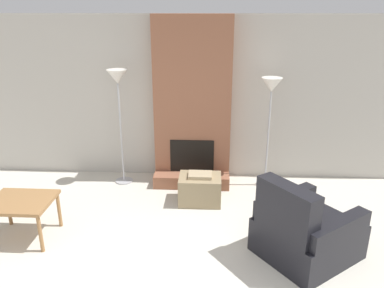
{
  "coord_description": "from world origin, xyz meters",
  "views": [
    {
      "loc": [
        0.32,
        -2.51,
        2.66
      ],
      "look_at": [
        0.0,
        3.0,
        0.66
      ],
      "focal_mm": 35.0,
      "sensor_mm": 36.0,
      "label": 1
    }
  ],
  "objects_px": {
    "side_table": "(21,205)",
    "floor_lamp_right": "(271,95)",
    "floor_lamp_left": "(118,88)",
    "ottoman": "(200,189)",
    "armchair": "(303,234)"
  },
  "relations": [
    {
      "from": "ottoman",
      "to": "floor_lamp_right",
      "type": "height_order",
      "value": "floor_lamp_right"
    },
    {
      "from": "ottoman",
      "to": "armchair",
      "type": "relative_size",
      "value": 0.45
    },
    {
      "from": "side_table",
      "to": "floor_lamp_right",
      "type": "bearing_deg",
      "value": 27.7
    },
    {
      "from": "ottoman",
      "to": "floor_lamp_right",
      "type": "xyz_separation_m",
      "value": [
        1.02,
        0.61,
        1.26
      ]
    },
    {
      "from": "ottoman",
      "to": "floor_lamp_left",
      "type": "xyz_separation_m",
      "value": [
        -1.26,
        0.61,
        1.34
      ]
    },
    {
      "from": "armchair",
      "to": "floor_lamp_left",
      "type": "xyz_separation_m",
      "value": [
        -2.46,
        1.83,
        1.26
      ]
    },
    {
      "from": "ottoman",
      "to": "floor_lamp_left",
      "type": "distance_m",
      "value": 1.94
    },
    {
      "from": "armchair",
      "to": "floor_lamp_left",
      "type": "height_order",
      "value": "floor_lamp_left"
    },
    {
      "from": "side_table",
      "to": "floor_lamp_left",
      "type": "bearing_deg",
      "value": 62.63
    },
    {
      "from": "side_table",
      "to": "floor_lamp_left",
      "type": "height_order",
      "value": "floor_lamp_left"
    },
    {
      "from": "floor_lamp_right",
      "to": "floor_lamp_left",
      "type": "bearing_deg",
      "value": 180.0
    },
    {
      "from": "floor_lamp_left",
      "to": "ottoman",
      "type": "bearing_deg",
      "value": -25.9
    },
    {
      "from": "floor_lamp_left",
      "to": "floor_lamp_right",
      "type": "xyz_separation_m",
      "value": [
        2.28,
        -0.0,
        -0.09
      ]
    },
    {
      "from": "armchair",
      "to": "side_table",
      "type": "relative_size",
      "value": 1.78
    },
    {
      "from": "ottoman",
      "to": "armchair",
      "type": "distance_m",
      "value": 1.71
    }
  ]
}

